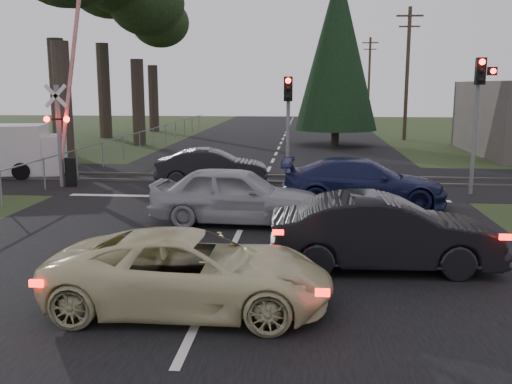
# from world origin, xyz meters

# --- Properties ---
(ground) EXTENTS (120.00, 120.00, 0.00)m
(ground) POSITION_xyz_m (0.00, 0.00, 0.00)
(ground) COLOR #313C1B
(ground) RESTS_ON ground
(road) EXTENTS (14.00, 100.00, 0.01)m
(road) POSITION_xyz_m (0.00, 10.00, 0.01)
(road) COLOR black
(road) RESTS_ON ground
(rail_corridor) EXTENTS (120.00, 8.00, 0.01)m
(rail_corridor) POSITION_xyz_m (0.00, 12.00, 0.01)
(rail_corridor) COLOR black
(rail_corridor) RESTS_ON ground
(stop_line) EXTENTS (13.00, 0.35, 0.00)m
(stop_line) POSITION_xyz_m (0.00, 8.20, 0.01)
(stop_line) COLOR silver
(stop_line) RESTS_ON ground
(rail_near) EXTENTS (120.00, 0.12, 0.10)m
(rail_near) POSITION_xyz_m (0.00, 11.20, 0.05)
(rail_near) COLOR #59544C
(rail_near) RESTS_ON ground
(rail_far) EXTENTS (120.00, 0.12, 0.10)m
(rail_far) POSITION_xyz_m (0.00, 12.80, 0.05)
(rail_far) COLOR #59544C
(rail_far) RESTS_ON ground
(crossing_signal) EXTENTS (1.62, 0.38, 6.96)m
(crossing_signal) POSITION_xyz_m (-7.27, 9.79, 2.06)
(crossing_signal) COLOR slate
(crossing_signal) RESTS_ON ground
(traffic_signal_right) EXTENTS (0.68, 0.48, 4.70)m
(traffic_signal_right) POSITION_xyz_m (7.55, 9.47, 3.31)
(traffic_signal_right) COLOR slate
(traffic_signal_right) RESTS_ON ground
(traffic_signal_center) EXTENTS (0.32, 0.48, 4.10)m
(traffic_signal_center) POSITION_xyz_m (1.00, 10.68, 2.81)
(traffic_signal_center) COLOR slate
(traffic_signal_center) RESTS_ON ground
(utility_pole_mid) EXTENTS (1.80, 0.26, 9.00)m
(utility_pole_mid) POSITION_xyz_m (8.50, 30.00, 4.73)
(utility_pole_mid) COLOR #4C3D2D
(utility_pole_mid) RESTS_ON ground
(utility_pole_far) EXTENTS (1.80, 0.26, 9.00)m
(utility_pole_far) POSITION_xyz_m (8.50, 55.00, 4.73)
(utility_pole_far) COLOR #4C3D2D
(utility_pole_far) RESTS_ON ground
(euc_tree_e) EXTENTS (6.00, 6.00, 13.20)m
(euc_tree_e) POSITION_xyz_m (-11.00, 36.00, 9.51)
(euc_tree_e) COLOR #473D33
(euc_tree_e) RESTS_ON ground
(conifer_tree) EXTENTS (5.20, 5.20, 11.00)m
(conifer_tree) POSITION_xyz_m (3.50, 26.00, 5.99)
(conifer_tree) COLOR #473D33
(conifer_tree) RESTS_ON ground
(fence_left) EXTENTS (0.10, 36.00, 1.20)m
(fence_left) POSITION_xyz_m (-7.80, 22.50, 0.00)
(fence_left) COLOR slate
(fence_left) RESTS_ON ground
(cream_coupe) EXTENTS (4.83, 2.25, 1.34)m
(cream_coupe) POSITION_xyz_m (-0.20, -1.63, 0.67)
(cream_coupe) COLOR beige
(cream_coupe) RESTS_ON ground
(dark_hatchback) EXTENTS (4.75, 1.82, 1.54)m
(dark_hatchback) POSITION_xyz_m (3.34, 0.91, 0.77)
(dark_hatchback) COLOR black
(dark_hatchback) RESTS_ON ground
(silver_car) EXTENTS (4.77, 2.13, 1.59)m
(silver_car) POSITION_xyz_m (-0.21, 4.57, 0.80)
(silver_car) COLOR #9A9DA1
(silver_car) RESTS_ON ground
(blue_sedan) EXTENTS (5.22, 2.25, 1.50)m
(blue_sedan) POSITION_xyz_m (3.52, 7.29, 0.75)
(blue_sedan) COLOR #161B43
(blue_sedan) RESTS_ON ground
(dark_car_far) EXTENTS (4.34, 1.85, 1.39)m
(dark_car_far) POSITION_xyz_m (-1.87, 10.53, 0.70)
(dark_car_far) COLOR black
(dark_car_far) RESTS_ON ground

